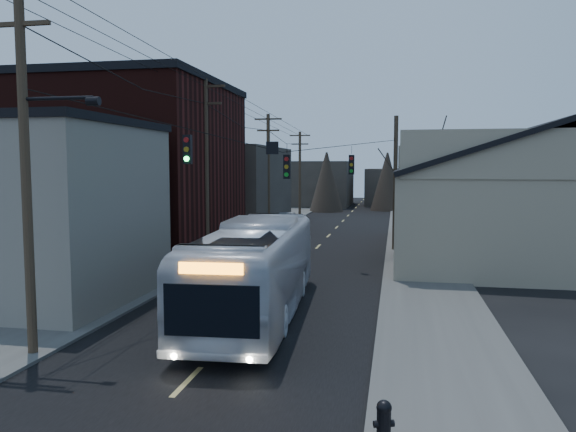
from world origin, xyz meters
name	(u,v)px	position (x,y,z in m)	size (l,w,h in m)	color
ground	(153,417)	(0.00, 0.00, 0.00)	(160.00, 160.00, 0.00)	black
road_surface	(325,239)	(0.00, 30.00, 0.01)	(9.00, 110.00, 0.02)	black
sidewalk_left	(240,236)	(-6.50, 30.00, 0.06)	(4.00, 110.00, 0.12)	#474744
sidewalk_right	(416,241)	(6.50, 30.00, 0.06)	(4.00, 110.00, 0.12)	#474744
building_clapboard	(35,214)	(-9.00, 9.00, 3.50)	(8.00, 8.00, 7.00)	#6D675B
building_brick	(136,173)	(-10.00, 20.00, 5.00)	(10.00, 12.00, 10.00)	black
building_left_far	(226,188)	(-9.50, 36.00, 3.50)	(9.00, 14.00, 7.00)	#35302A
warehouse	(530,211)	(13.00, 25.00, 2.70)	(16.16, 20.60, 7.73)	gray
building_far_left	(314,184)	(-6.00, 65.00, 3.00)	(10.00, 12.00, 6.00)	#35302A
building_far_right	(410,187)	(7.00, 70.00, 2.50)	(12.00, 14.00, 5.00)	#35302A
bare_tree	(423,199)	(6.50, 20.00, 3.60)	(0.40, 0.40, 7.20)	black
utility_lines	(266,173)	(-3.11, 24.14, 4.95)	(11.24, 45.28, 10.50)	#382B1E
bus	(256,269)	(0.17, 8.36, 1.70)	(2.86, 12.21, 3.40)	silver
parked_car	(287,220)	(-4.30, 37.03, 0.66)	(1.39, 3.98, 1.31)	#94979A
fire_hydrant	(384,421)	(4.89, -0.48, 0.58)	(0.42, 0.29, 0.86)	black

